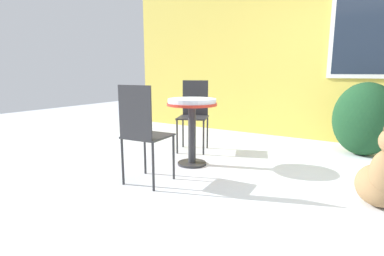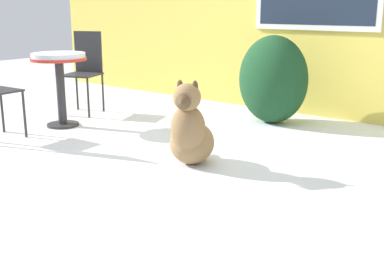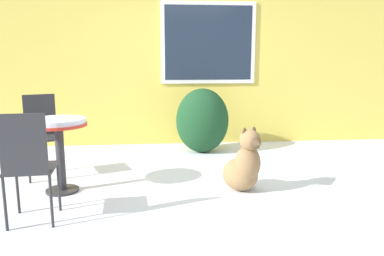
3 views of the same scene
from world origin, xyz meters
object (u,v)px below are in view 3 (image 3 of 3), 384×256
Objects in this scene: patio_chair_far_side at (29,163)px; dog at (243,167)px; patio_table at (59,134)px; patio_chair_near_table at (42,132)px.

patio_chair_far_side reaches higher than dog.
patio_table is 1.11× the size of dog.
patio_table reaches higher than dog.
dog is at bearing -40.28° from patio_chair_near_table.
patio_table is at bearing -98.37° from patio_chair_far_side.
patio_chair_near_table reaches higher than dog.
dog is at bearing -5.34° from patio_table.
patio_chair_far_side is at bearing 173.72° from dog.
patio_chair_far_side is 2.08m from dog.
patio_chair_far_side is at bearing -98.96° from patio_chair_near_table.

